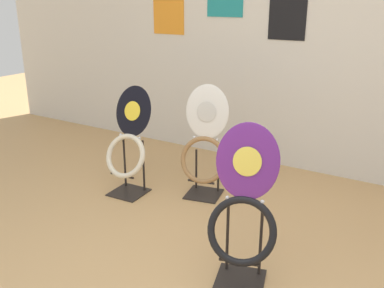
% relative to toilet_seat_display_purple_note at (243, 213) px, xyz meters
% --- Properties ---
extents(wall_back, '(8.00, 0.07, 2.60)m').
position_rel_toilet_seat_display_purple_note_xyz_m(wall_back, '(-0.18, 1.89, 0.86)').
color(wall_back, silver).
rests_on(wall_back, ground_plane).
extents(toilet_seat_display_purple_note, '(0.43, 0.37, 0.93)m').
position_rel_toilet_seat_display_purple_note_xyz_m(toilet_seat_display_purple_note, '(0.00, 0.00, 0.00)').
color(toilet_seat_display_purple_note, black).
rests_on(toilet_seat_display_purple_note, ground_plane).
extents(toilet_seat_display_white_plain, '(0.42, 0.33, 0.92)m').
position_rel_toilet_seat_display_purple_note_xyz_m(toilet_seat_display_white_plain, '(-0.76, 0.89, -0.01)').
color(toilet_seat_display_white_plain, black).
rests_on(toilet_seat_display_white_plain, ground_plane).
extents(toilet_seat_display_jazz_black, '(0.38, 0.34, 0.89)m').
position_rel_toilet_seat_display_purple_note_xyz_m(toilet_seat_display_jazz_black, '(-1.31, 0.60, -0.01)').
color(toilet_seat_display_jazz_black, black).
rests_on(toilet_seat_display_jazz_black, ground_plane).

